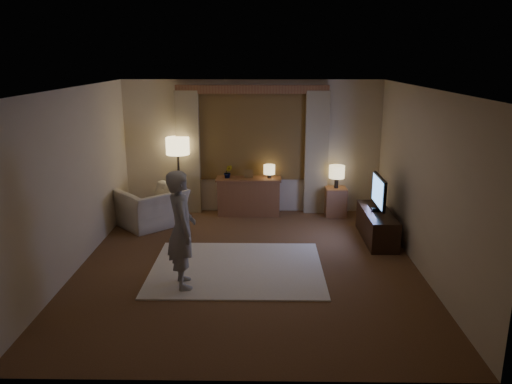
{
  "coord_description": "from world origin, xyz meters",
  "views": [
    {
      "loc": [
        0.23,
        -6.9,
        3.02
      ],
      "look_at": [
        0.11,
        0.6,
        0.98
      ],
      "focal_mm": 35.0,
      "sensor_mm": 36.0,
      "label": 1
    }
  ],
  "objects_px": {
    "sideboard": "(249,197)",
    "armchair": "(152,208)",
    "side_table": "(335,202)",
    "person": "(182,229)",
    "tv_stand": "(377,225)"
  },
  "relations": [
    {
      "from": "sideboard",
      "to": "person",
      "type": "bearing_deg",
      "value": -103.8
    },
    {
      "from": "sideboard",
      "to": "armchair",
      "type": "relative_size",
      "value": 1.12
    },
    {
      "from": "armchair",
      "to": "side_table",
      "type": "relative_size",
      "value": 1.92
    },
    {
      "from": "side_table",
      "to": "sideboard",
      "type": "bearing_deg",
      "value": 178.31
    },
    {
      "from": "sideboard",
      "to": "armchair",
      "type": "bearing_deg",
      "value": -157.42
    },
    {
      "from": "sideboard",
      "to": "side_table",
      "type": "distance_m",
      "value": 1.7
    },
    {
      "from": "tv_stand",
      "to": "armchair",
      "type": "bearing_deg",
      "value": 170.8
    },
    {
      "from": "sideboard",
      "to": "person",
      "type": "relative_size",
      "value": 0.75
    },
    {
      "from": "tv_stand",
      "to": "side_table",
      "type": "bearing_deg",
      "value": 111.61
    },
    {
      "from": "sideboard",
      "to": "armchair",
      "type": "distance_m",
      "value": 1.88
    },
    {
      "from": "side_table",
      "to": "tv_stand",
      "type": "xyz_separation_m",
      "value": [
        0.52,
        -1.31,
        -0.03
      ]
    },
    {
      "from": "sideboard",
      "to": "tv_stand",
      "type": "height_order",
      "value": "sideboard"
    },
    {
      "from": "armchair",
      "to": "person",
      "type": "xyz_separation_m",
      "value": [
        0.95,
        -2.49,
        0.47
      ]
    },
    {
      "from": "side_table",
      "to": "person",
      "type": "bearing_deg",
      "value": -128.17
    },
    {
      "from": "armchair",
      "to": "tv_stand",
      "type": "distance_m",
      "value": 4.01
    }
  ]
}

